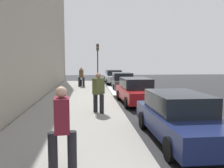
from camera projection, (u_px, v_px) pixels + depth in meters
ground_plane at (131, 102)px, 14.53m from camera, size 56.00×56.00×0.00m
sidewalk at (78, 102)px, 14.20m from camera, size 28.00×4.60×0.15m
lane_stripe_centre at (181, 101)px, 14.83m from camera, size 28.00×0.14×0.01m
snow_bank_curb at (113, 91)px, 18.60m from camera, size 5.58×0.56×0.22m
parked_car_white at (114, 77)px, 26.64m from camera, size 4.74×1.97×1.51m
parked_car_charcoal at (122, 81)px, 20.36m from camera, size 4.31×1.95×1.51m
parked_car_red at (136, 91)px, 13.92m from camera, size 4.51×2.02×1.51m
parked_car_navy at (179, 117)px, 7.44m from camera, size 4.70×1.93×1.51m
pedestrian_olive_coat at (98, 92)px, 10.71m from camera, size 0.57×0.58×1.84m
pedestrian_burgundy_coat at (62, 127)px, 4.99m from camera, size 0.53×0.61×1.86m
pedestrian_brown_coat at (81, 76)px, 21.75m from camera, size 0.54×0.59×1.82m
traffic_light_pole at (98, 57)px, 24.59m from camera, size 0.35×0.26×4.17m
rolling_suitcase at (81, 83)px, 22.34m from camera, size 0.34×0.22×0.95m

